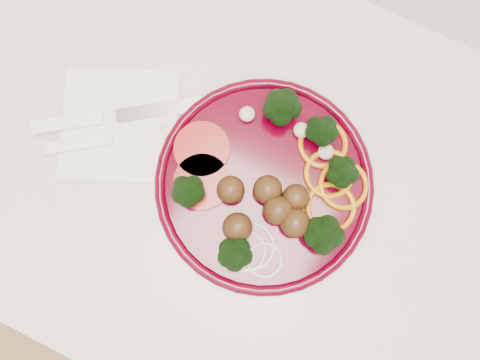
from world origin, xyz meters
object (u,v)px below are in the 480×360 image
at_px(napkin, 120,125).
at_px(plate, 269,185).
at_px(fork, 98,142).
at_px(knife, 98,119).

bearing_deg(napkin, plate, 3.33).
relative_size(napkin, fork, 0.85).
distance_m(plate, fork, 0.23).
height_order(napkin, knife, knife).
bearing_deg(plate, knife, -175.59).
height_order(plate, fork, plate).
bearing_deg(fork, napkin, 33.31).
distance_m(plate, knife, 0.24).
bearing_deg(fork, plate, -23.74).
xyz_separation_m(napkin, knife, (-0.03, -0.01, 0.01)).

